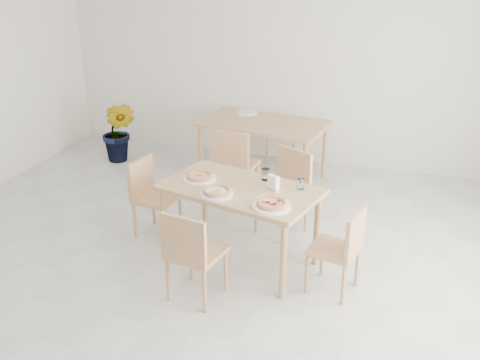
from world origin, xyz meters
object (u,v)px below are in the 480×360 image
(plate_pepperoni, at_px, (271,206))
(potted_plant, at_px, (119,132))
(tumbler_a, at_px, (266,174))
(chair_east, at_px, (342,246))
(chair_north, at_px, (287,186))
(pizza_mushroom, at_px, (217,191))
(chair_back_n, at_px, (286,124))
(plate_empty, at_px, (247,113))
(second_table, at_px, (264,128))
(pizza_pepperoni, at_px, (272,204))
(main_table, at_px, (240,197))
(chair_west, at_px, (150,192))
(napkin_holder, at_px, (273,183))
(tumbler_b, at_px, (300,184))
(plate_margherita, at_px, (200,178))
(chair_south, at_px, (191,250))
(pizza_margherita, at_px, (199,176))
(chair_back_s, at_px, (233,161))
(plate_mushroom, at_px, (217,194))

(plate_pepperoni, distance_m, potted_plant, 3.60)
(plate_pepperoni, height_order, tumbler_a, tumbler_a)
(potted_plant, bearing_deg, chair_east, -33.33)
(chair_north, height_order, pizza_mushroom, chair_north)
(chair_back_n, distance_m, plate_empty, 0.70)
(second_table, relative_size, plate_empty, 5.95)
(pizza_pepperoni, relative_size, plate_empty, 1.16)
(plate_pepperoni, bearing_deg, main_table, 140.76)
(chair_back_n, bearing_deg, pizza_pepperoni, -76.53)
(chair_west, bearing_deg, napkin_holder, -90.76)
(main_table, bearing_deg, chair_west, 179.95)
(potted_plant, bearing_deg, tumbler_b, -32.52)
(main_table, height_order, tumbler_a, tumbler_a)
(chair_west, bearing_deg, plate_margherita, -99.48)
(tumbler_b, distance_m, potted_plant, 3.45)
(chair_back_n, bearing_deg, tumbler_b, -71.83)
(plate_pepperoni, xyz_separation_m, chair_back_n, (-0.65, 3.12, -0.26))
(chair_north, bearing_deg, chair_east, -28.34)
(plate_pepperoni, bearing_deg, napkin_holder, 102.88)
(chair_south, distance_m, pizza_pepperoni, 0.76)
(chair_north, distance_m, tumbler_a, 0.60)
(main_table, bearing_deg, tumbler_b, 28.59)
(chair_south, bearing_deg, potted_plant, -41.48)
(tumbler_a, height_order, second_table, tumbler_a)
(tumbler_b, relative_size, potted_plant, 0.11)
(chair_south, relative_size, tumbler_a, 7.62)
(pizza_margherita, bearing_deg, plate_empty, 96.48)
(chair_north, height_order, plate_margherita, chair_north)
(plate_margherita, height_order, napkin_holder, napkin_holder)
(chair_north, relative_size, napkin_holder, 6.48)
(second_table, xyz_separation_m, chair_back_n, (0.08, 0.82, -0.17))
(main_table, height_order, chair_south, chair_south)
(main_table, distance_m, pizza_mushroom, 0.28)
(plate_margherita, bearing_deg, plate_pepperoni, -24.85)
(chair_south, height_order, chair_back_s, chair_back_s)
(plate_margherita, bearing_deg, tumbler_b, 4.84)
(napkin_holder, xyz_separation_m, plate_empty, (-0.96, 2.23, -0.05))
(plate_mushroom, height_order, potted_plant, potted_plant)
(pizza_margherita, xyz_separation_m, chair_back_n, (0.14, 2.75, -0.29))
(plate_margherita, distance_m, tumbler_b, 0.93)
(chair_south, distance_m, chair_back_n, 3.54)
(chair_back_n, height_order, plate_empty, chair_back_n)
(chair_west, distance_m, pizza_mushroom, 1.06)
(tumbler_b, xyz_separation_m, chair_back_s, (-0.98, 1.02, -0.27))
(chair_north, xyz_separation_m, tumbler_a, (-0.08, -0.51, 0.31))
(chair_east, bearing_deg, plate_margherita, -88.90)
(napkin_holder, height_order, second_table, napkin_holder)
(second_table, relative_size, chair_back_n, 1.89)
(chair_north, bearing_deg, second_table, 141.35)
(pizza_mushroom, bearing_deg, chair_west, 152.59)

